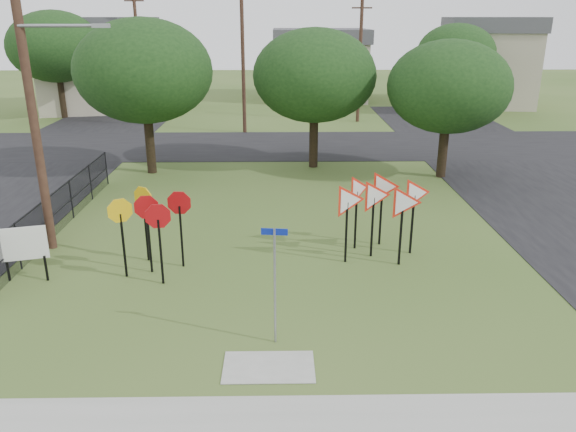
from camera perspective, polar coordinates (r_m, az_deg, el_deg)
The scene contains 22 objects.
ground at distance 14.77m, azimuth -1.82°, elevation -9.81°, with size 140.00×140.00×0.00m, color #3B5720.
sidewalk at distance 11.30m, azimuth -2.12°, elevation -20.30°, with size 30.00×1.60×0.02m, color #979890.
street_right at distance 26.71m, azimuth 25.22°, elevation 1.97°, with size 8.00×50.00×0.02m, color black.
street_far at distance 33.65m, azimuth -1.36°, elevation 7.19°, with size 60.00×8.00×0.02m, color black.
curb_pad at distance 12.73m, azimuth -1.97°, elevation -15.09°, with size 2.00×1.20×0.02m, color #979890.
street_name_sign at distance 12.79m, azimuth -1.35°, elevation -6.38°, with size 0.59×0.09×2.87m.
stop_sign_cluster at distance 16.81m, azimuth -13.83°, elevation 0.11°, with size 2.28×1.94×2.43m.
yield_sign_cluster at distance 17.73m, azimuth 9.28°, elevation 1.76°, with size 3.27×1.76×2.59m.
info_board at distance 17.69m, azimuth -25.32°, elevation -2.75°, with size 1.29×0.38×1.65m.
utility_pole_main at distance 19.01m, azimuth -24.67°, elevation 11.72°, with size 3.55×0.33×10.00m.
far_pole_a at distance 37.03m, azimuth -4.59°, elevation 15.46°, with size 1.40×0.24×9.00m.
far_pole_b at distance 41.37m, azimuth 7.31°, elevation 15.45°, with size 1.40×0.24×8.50m.
far_pole_c at distance 44.15m, azimuth -14.93°, elevation 15.55°, with size 1.40×0.24×9.00m.
fence_run at distance 21.65m, azimuth -22.15°, elevation 0.74°, with size 0.05×11.55×1.50m.
house_left at distance 49.11m, azimuth -18.41°, elevation 14.46°, with size 10.58×8.88×7.20m.
house_mid at distance 53.15m, azimuth 3.21°, elevation 15.17°, with size 8.40×8.40×6.20m.
house_right at distance 52.11m, azimuth 19.63°, elevation 14.58°, with size 8.30×8.30×7.20m.
tree_near_left at distance 27.68m, azimuth -14.43°, elevation 14.06°, with size 6.40×6.40×7.27m.
tree_near_mid at distance 28.05m, azimuth 2.72°, elevation 14.05°, with size 6.00×6.00×6.80m.
tree_near_right at distance 27.17m, azimuth 16.03°, elevation 12.49°, with size 5.60×5.60×6.33m.
tree_far_left at distance 45.89m, azimuth -22.56°, elevation 15.61°, with size 6.80×6.80×7.73m.
tree_far_right at distance 47.00m, azimuth 16.69°, elevation 15.54°, with size 6.00×6.00×6.80m.
Camera 1 is at (0.25, -12.86, 7.26)m, focal length 35.00 mm.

